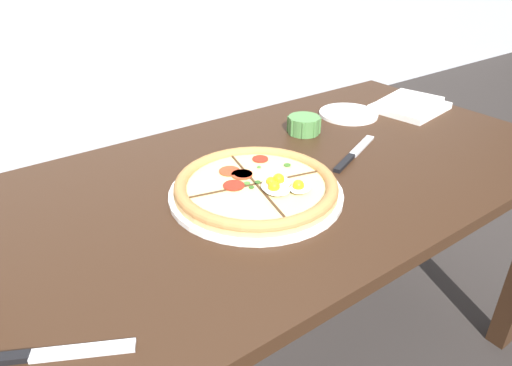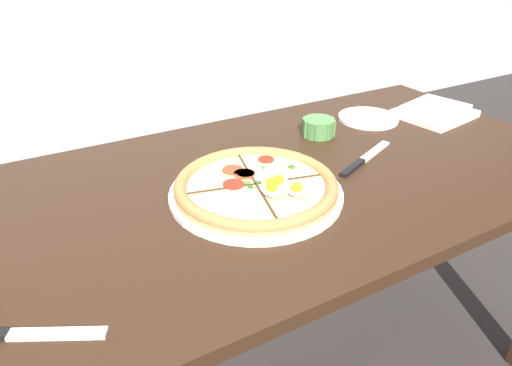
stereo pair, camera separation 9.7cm
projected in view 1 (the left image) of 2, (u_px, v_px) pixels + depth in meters
dining_table at (267, 210)px, 1.10m from camera, size 1.59×0.77×0.72m
pizza at (256, 187)px, 0.98m from camera, size 0.37×0.37×0.05m
ramekin_bowl at (304, 124)px, 1.28m from camera, size 0.10×0.10×0.05m
napkin_folded at (410, 105)px, 1.44m from camera, size 0.24×0.21×0.04m
knife_main at (354, 153)px, 1.16m from camera, size 0.23×0.11×0.01m
knife_spare at (42, 355)px, 0.61m from camera, size 0.22×0.13×0.01m
side_saucer at (348, 114)px, 1.41m from camera, size 0.18×0.18×0.01m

